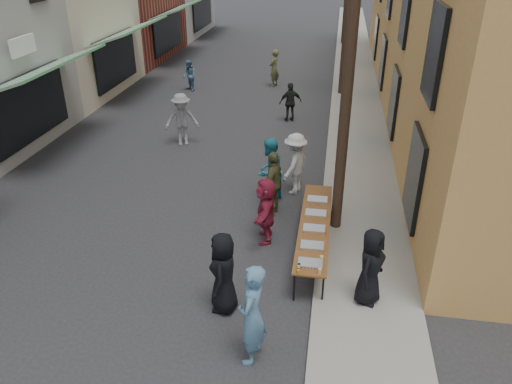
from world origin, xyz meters
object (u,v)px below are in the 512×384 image
(guest_front_a, at_px, (224,273))
(server, at_px, (371,267))
(serving_table, at_px, (315,225))
(catering_tray_sausage, at_px, (310,264))
(utility_pole_near, at_px, (350,51))
(guest_front_c, at_px, (269,171))

(guest_front_a, bearing_deg, server, 100.65)
(guest_front_a, xyz_separation_m, server, (2.84, 0.59, 0.06))
(serving_table, bearing_deg, catering_tray_sausage, -90.00)
(utility_pole_near, relative_size, server, 5.47)
(catering_tray_sausage, xyz_separation_m, guest_front_a, (-1.65, -0.67, 0.08))
(utility_pole_near, xyz_separation_m, serving_table, (-0.50, -1.09, -3.79))
(guest_front_c, bearing_deg, serving_table, 54.79)
(utility_pole_near, bearing_deg, guest_front_a, -122.18)
(utility_pole_near, distance_m, serving_table, 3.97)
(catering_tray_sausage, bearing_deg, server, -4.23)
(serving_table, xyz_separation_m, guest_front_a, (-1.65, -2.32, 0.15))
(catering_tray_sausage, distance_m, server, 1.20)
(utility_pole_near, height_order, guest_front_a, utility_pole_near)
(catering_tray_sausage, height_order, guest_front_a, guest_front_a)
(catering_tray_sausage, xyz_separation_m, server, (1.19, -0.09, 0.13))
(serving_table, relative_size, guest_front_c, 2.12)
(catering_tray_sausage, bearing_deg, guest_front_a, -157.79)
(utility_pole_near, height_order, catering_tray_sausage, utility_pole_near)
(guest_front_a, bearing_deg, utility_pole_near, 146.80)
(guest_front_a, distance_m, server, 2.90)
(serving_table, relative_size, catering_tray_sausage, 8.00)
(guest_front_a, xyz_separation_m, guest_front_c, (0.26, 4.59, 0.08))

